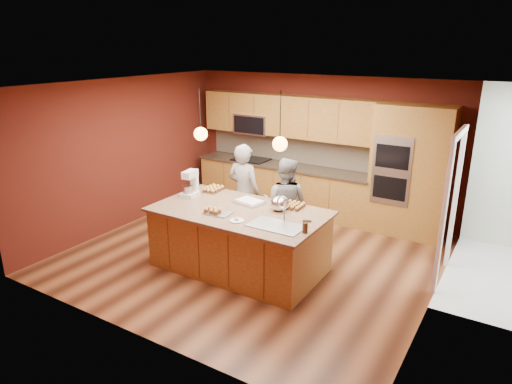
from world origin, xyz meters
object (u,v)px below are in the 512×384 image
Objects in this scene: person_left at (244,192)px; mixing_bowl at (279,204)px; person_right at (285,204)px; stand_mixer at (190,185)px; island at (240,239)px.

person_left is 1.26m from mixing_bowl.
person_right is at bearing -178.53° from person_left.
person_left is 4.03× the size of stand_mixer.
mixing_bowl is at bearing 100.58° from person_right.
island is at bearing -14.69° from stand_mixer.
island reaches higher than mixing_bowl.
person_right reaches higher than mixing_bowl.
person_left is 6.32× the size of mixing_bowl.
mixing_bowl is (0.49, 0.29, 0.57)m from island.
person_left reaches higher than island.
person_left is at bearing -10.20° from person_right.
person_right is at bearing 76.27° from island.
person_right reaches higher than stand_mixer.
island is at bearing -149.36° from mixing_bowl.
mixing_bowl is (0.26, -0.68, 0.27)m from person_right.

